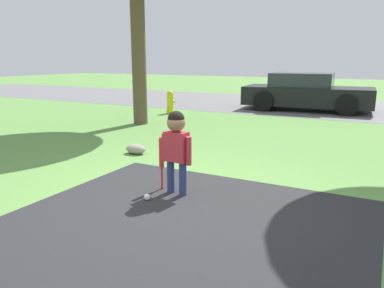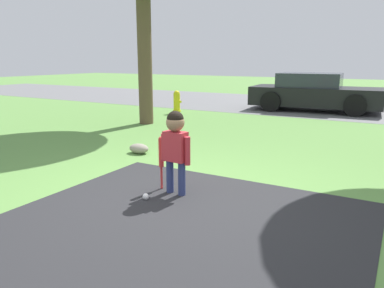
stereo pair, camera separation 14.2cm
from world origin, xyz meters
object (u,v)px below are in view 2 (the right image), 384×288
Objects in this scene: child at (175,141)px; parked_car at (314,93)px; fire_hydrant at (177,102)px; baseball_bat at (161,155)px; sports_ball at (146,197)px.

parked_car is (-0.22, 8.59, -0.10)m from child.
child is at bearing -58.10° from fire_hydrant.
baseball_bat is 8.87× the size of sports_ball.
baseball_bat is 0.58m from sports_ball.
parked_car reaches higher than sports_ball.
sports_ball is (0.05, -0.41, -0.41)m from baseball_bat.
baseball_bat is 6.82m from fire_hydrant.
parked_car is (3.49, 2.64, 0.23)m from fire_hydrant.
fire_hydrant is (-3.45, 5.89, -0.10)m from baseball_bat.
child is 0.26× the size of parked_car.
sports_ball is 0.02× the size of parked_car.
sports_ball is at bearing -60.94° from fire_hydrant.
parked_car is at bearing 37.17° from fire_hydrant.
sports_ball is at bearing -82.78° from baseball_bat.
baseball_bat is at bearing 97.22° from sports_ball.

